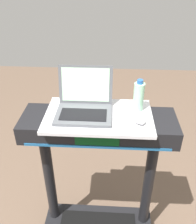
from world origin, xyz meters
TOP-DOWN VIEW (x-y plane):
  - desk_board at (0.00, 0.70)m, footprint 0.61×0.37m
  - laptop at (-0.08, 0.73)m, footprint 0.31×0.27m
  - computer_mouse at (0.22, 0.64)m, footprint 0.10×0.12m
  - water_bottle at (0.22, 0.77)m, footprint 0.06×0.06m

SIDE VIEW (x-z plane):
  - desk_board at x=0.00m, z-range 1.07..1.09m
  - computer_mouse at x=0.22m, z-range 1.09..1.12m
  - laptop at x=-0.08m, z-range 1.02..1.26m
  - water_bottle at x=0.22m, z-range 1.08..1.27m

